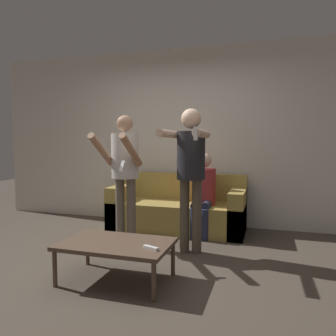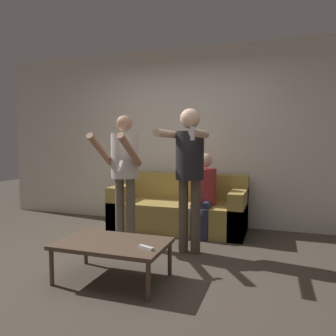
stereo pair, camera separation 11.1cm
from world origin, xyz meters
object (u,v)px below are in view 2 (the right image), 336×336
object	(u,v)px
coffee_table	(113,245)
remote_on_table	(146,248)
person_standing_right	(189,163)
person_seated	(204,191)
couch	(178,210)
person_standing_left	(124,165)

from	to	relation	value
coffee_table	remote_on_table	distance (m)	0.39
person_standing_right	remote_on_table	size ratio (longest dim) A/B	10.77
coffee_table	person_seated	bearing A→B (deg)	74.66
person_seated	remote_on_table	bearing A→B (deg)	-93.24
couch	coffee_table	distance (m)	1.88
remote_on_table	person_seated	bearing A→B (deg)	86.76
couch	person_standing_left	size ratio (longest dim) A/B	1.21
coffee_table	couch	bearing A→B (deg)	87.92
couch	person_seated	size ratio (longest dim) A/B	1.72
couch	person_standing_left	distance (m)	1.25
couch	remote_on_table	bearing A→B (deg)	-81.24
person_standing_right	remote_on_table	world-z (taller)	person_standing_right
couch	remote_on_table	distance (m)	1.99
person_standing_left	coffee_table	distance (m)	1.20
remote_on_table	couch	bearing A→B (deg)	98.76
person_standing_left	person_standing_right	world-z (taller)	person_standing_right
couch	person_standing_left	world-z (taller)	person_standing_left
remote_on_table	person_standing_right	bearing A→B (deg)	84.22
person_seated	coffee_table	distance (m)	1.81
person_standing_left	person_seated	distance (m)	1.20
coffee_table	remote_on_table	bearing A→B (deg)	-14.03
couch	person_standing_left	bearing A→B (deg)	-113.49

